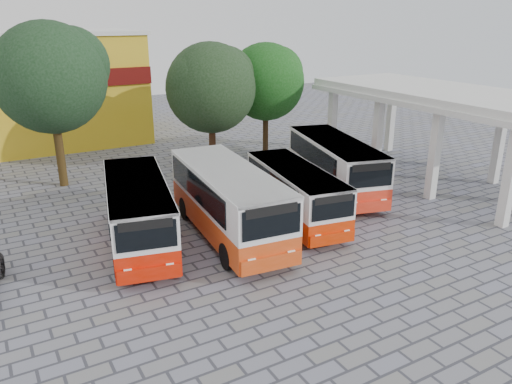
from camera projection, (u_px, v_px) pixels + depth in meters
ground at (335, 241)px, 21.79m from camera, size 90.00×90.00×0.00m
terminal_shelter at (442, 98)px, 28.33m from camera, size 6.80×15.80×5.40m
bus_far_left at (138, 209)px, 20.91m from camera, size 4.03×8.28×2.84m
bus_centre_left at (228, 199)px, 21.69m from camera, size 3.42×8.84×3.11m
bus_centre_right at (295, 191)px, 23.51m from camera, size 3.30×7.53×2.61m
bus_far_right at (335, 163)px, 27.20m from camera, size 4.53×8.72×2.97m
tree_left at (51, 74)px, 26.96m from camera, size 6.34×6.04×9.16m
tree_middle at (212, 85)px, 31.33m from camera, size 5.96×5.67×7.86m
tree_right at (266, 79)px, 33.82m from camera, size 5.49×5.23×7.68m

